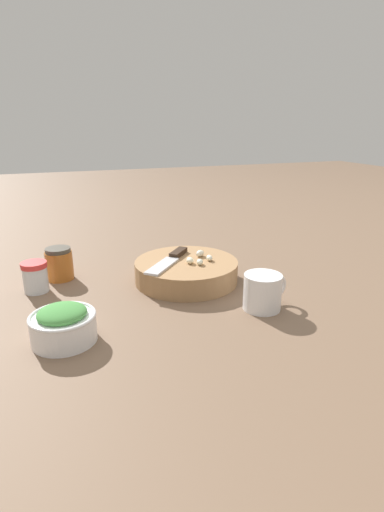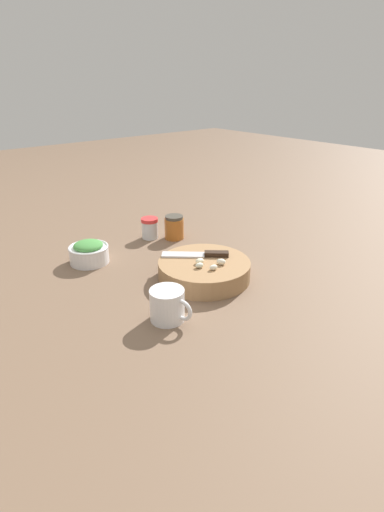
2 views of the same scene
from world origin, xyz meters
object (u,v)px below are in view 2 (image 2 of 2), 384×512
coffee_mug (168,305)px  cutting_board (204,270)px  herb_bowl (89,252)px  honey_jar (174,227)px  garlic_cloves (209,263)px  chef_knife (199,254)px  spice_jar (150,228)px

coffee_mug → cutting_board: bearing=-63.5°
herb_bowl → honey_jar: (-0.01, -0.31, 0.01)m
garlic_cloves → herb_bowl: size_ratio=0.71×
garlic_cloves → herb_bowl: bearing=28.9°
chef_knife → coffee_mug: coffee_mug is taller
chef_knife → herb_bowl: herb_bowl is taller
garlic_cloves → honey_jar: (0.32, -0.13, -0.02)m
cutting_board → spice_jar: (0.34, -0.06, 0.01)m
chef_knife → coffee_mug: bearing=164.7°
cutting_board → coffee_mug: size_ratio=2.34×
honey_jar → herb_bowl: bearing=88.3°
chef_knife → coffee_mug: (-0.13, 0.21, -0.02)m
garlic_cloves → honey_jar: honey_jar is taller
cutting_board → herb_bowl: (0.30, 0.19, 0.01)m
garlic_cloves → spice_jar: bearing=-10.6°
cutting_board → spice_jar: 0.35m
garlic_cloves → honey_jar: bearing=-22.5°
cutting_board → chef_knife: 0.05m
garlic_cloves → chef_knife: bearing=-19.7°
garlic_cloves → honey_jar: 0.34m
herb_bowl → honey_jar: size_ratio=1.46×
garlic_cloves → spice_jar: spice_jar is taller
honey_jar → chef_knife: bearing=156.8°
cutting_board → coffee_mug: (-0.10, 0.20, 0.01)m
cutting_board → chef_knife: chef_knife is taller
garlic_cloves → spice_jar: 0.38m
herb_bowl → coffee_mug: size_ratio=1.09×
spice_jar → garlic_cloves: bearing=169.4°
coffee_mug → honey_jar: bearing=-39.5°
garlic_cloves → spice_jar: size_ratio=1.17×
garlic_cloves → herb_bowl: garlic_cloves is taller
spice_jar → honey_jar: honey_jar is taller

